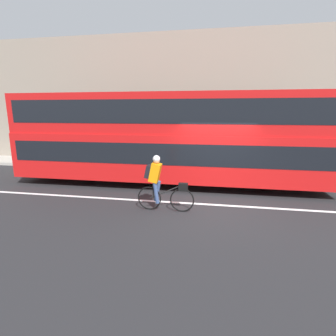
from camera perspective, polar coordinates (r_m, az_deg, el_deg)
The scene contains 7 objects.
ground_plane at distance 8.41m, azimuth 10.18°, elevation -7.88°, with size 80.00×80.00×0.00m, color #232326.
road_center_line at distance 8.40m, azimuth 10.18°, elevation -7.89°, with size 50.00×0.14×0.01m, color silver.
sidewalk_curb at distance 13.40m, azimuth 10.26°, elevation 0.04°, with size 60.00×2.02×0.15m.
building_facade at distance 14.27m, azimuth 10.79°, elevation 14.27°, with size 60.00×0.30×6.83m.
bus at distance 10.26m, azimuth -0.06°, elevation 7.29°, with size 11.93×2.49×3.52m.
cyclist_on_bike at distance 7.59m, azimuth -1.85°, elevation -2.92°, with size 1.68×0.32×1.65m.
street_sign_post at distance 13.10m, azimuth 15.49°, elevation 6.66°, with size 0.36×0.09×2.77m.
Camera 1 is at (-0.08, -7.91, 2.87)m, focal length 28.00 mm.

